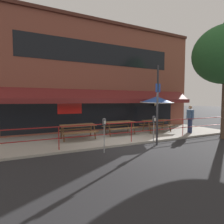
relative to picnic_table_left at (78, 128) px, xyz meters
name	(u,v)px	position (x,y,z in m)	size (l,w,h in m)	color
ground_plane	(135,145)	(2.25, -1.93, -0.71)	(120.00, 120.00, 0.00)	#232326
patio_deck	(116,136)	(2.25, 0.07, -0.66)	(15.00, 4.00, 0.10)	#9E998E
restaurant_building	(102,77)	(2.25, 2.29, 3.01)	(15.00, 1.60, 7.48)	brown
patio_railing	(131,127)	(2.25, -1.63, 0.09)	(13.84, 0.04, 0.97)	maroon
picnic_table_left	(78,128)	(0.00, 0.00, 0.00)	(1.80, 1.42, 0.76)	brown
picnic_table_centre	(120,124)	(2.59, 0.29, 0.00)	(1.80, 1.42, 0.76)	brown
picnic_table_right	(157,122)	(5.19, 0.05, 0.00)	(1.80, 1.42, 0.76)	brown
patio_umbrella_right	(157,100)	(5.19, 0.08, 1.47)	(2.14, 2.14, 2.38)	#B7B2A8
pedestrian_walking	(190,118)	(6.84, -1.13, 0.35)	(0.32, 0.61, 1.71)	navy
parking_meter_near	(104,125)	(0.44, -2.52, 0.44)	(0.15, 0.16, 1.42)	gray
parking_meter_far	(154,122)	(2.91, -2.52, 0.44)	(0.15, 0.16, 1.42)	gray
street_sign_pole	(157,104)	(3.21, -2.38, 1.23)	(0.28, 0.09, 3.77)	#2D2D33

